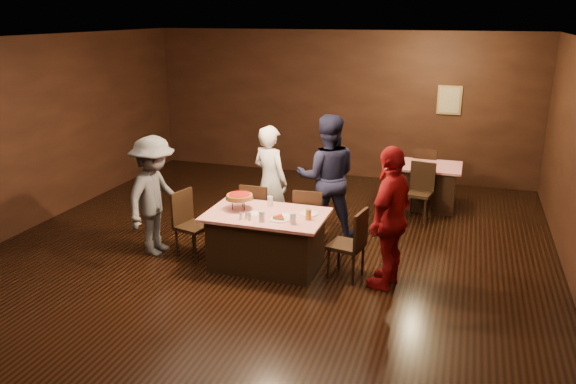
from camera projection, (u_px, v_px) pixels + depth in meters
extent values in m
plane|color=black|center=(253.00, 271.00, 7.56)|extent=(10.00, 10.00, 0.00)
cube|color=silver|center=(248.00, 41.00, 6.65)|extent=(8.00, 10.00, 0.04)
cube|color=black|center=(339.00, 105.00, 11.63)|extent=(8.00, 0.04, 3.00)
cube|color=tan|center=(449.00, 100.00, 10.90)|extent=(0.46, 0.03, 0.56)
cube|color=beige|center=(449.00, 100.00, 10.88)|extent=(0.38, 0.01, 0.48)
cube|color=#B2120B|center=(267.00, 240.00, 7.60)|extent=(1.60, 1.00, 0.77)
cube|color=red|center=(422.00, 185.00, 10.00)|extent=(1.30, 0.90, 0.77)
cube|color=black|center=(258.00, 213.00, 8.37)|extent=(0.42, 0.42, 0.95)
cube|color=black|center=(310.00, 219.00, 8.14)|extent=(0.44, 0.44, 0.95)
cube|color=black|center=(193.00, 225.00, 7.90)|extent=(0.51, 0.51, 0.95)
cube|color=black|center=(346.00, 244.00, 7.25)|extent=(0.49, 0.49, 0.95)
cube|color=black|center=(419.00, 192.00, 9.34)|extent=(0.49, 0.49, 0.95)
cube|color=black|center=(425.00, 172.00, 10.51)|extent=(0.44, 0.44, 0.95)
imported|color=silver|center=(270.00, 181.00, 8.57)|extent=(0.75, 0.63, 1.73)
imported|color=black|center=(327.00, 177.00, 8.45)|extent=(1.10, 0.96, 1.92)
imported|color=#535458|center=(155.00, 196.00, 7.91)|extent=(0.71, 1.15, 1.72)
imported|color=maroon|center=(390.00, 218.00, 6.92)|extent=(0.70, 1.15, 1.82)
cylinder|color=black|center=(243.00, 202.00, 7.71)|extent=(0.01, 0.01, 0.15)
cylinder|color=black|center=(232.00, 204.00, 7.60)|extent=(0.01, 0.01, 0.15)
cylinder|color=black|center=(244.00, 206.00, 7.55)|extent=(0.01, 0.01, 0.15)
cylinder|color=silver|center=(240.00, 198.00, 7.60)|extent=(0.38, 0.38, 0.01)
cylinder|color=#B27233|center=(240.00, 196.00, 7.59)|extent=(0.35, 0.35, 0.05)
cylinder|color=#A5140C|center=(239.00, 194.00, 7.58)|extent=(0.30, 0.30, 0.01)
cylinder|color=white|center=(280.00, 219.00, 7.24)|extent=(0.25, 0.25, 0.01)
cylinder|color=#B27233|center=(280.00, 217.00, 7.24)|extent=(0.18, 0.18, 0.04)
cylinder|color=#A5140C|center=(280.00, 216.00, 7.23)|extent=(0.14, 0.14, 0.01)
cylinder|color=white|center=(309.00, 214.00, 7.46)|extent=(0.25, 0.25, 0.01)
cylinder|color=silver|center=(262.00, 216.00, 7.18)|extent=(0.08, 0.08, 0.14)
cylinder|color=silver|center=(293.00, 218.00, 7.10)|extent=(0.08, 0.08, 0.14)
cylinder|color=#BF7F26|center=(308.00, 214.00, 7.24)|extent=(0.08, 0.08, 0.14)
cylinder|color=silver|center=(270.00, 201.00, 7.75)|extent=(0.08, 0.08, 0.14)
cylinder|color=silver|center=(247.00, 215.00, 7.30)|extent=(0.04, 0.04, 0.08)
cylinder|color=silver|center=(247.00, 212.00, 7.28)|extent=(0.05, 0.05, 0.02)
cylinder|color=silver|center=(249.00, 217.00, 7.23)|extent=(0.04, 0.04, 0.08)
cylinder|color=silver|center=(249.00, 214.00, 7.22)|extent=(0.05, 0.05, 0.02)
cylinder|color=silver|center=(241.00, 216.00, 7.27)|extent=(0.04, 0.04, 0.08)
cylinder|color=silver|center=(241.00, 213.00, 7.26)|extent=(0.05, 0.05, 0.02)
cube|color=white|center=(288.00, 216.00, 7.39)|extent=(0.19, 0.19, 0.01)
cube|color=white|center=(254.00, 213.00, 7.48)|extent=(0.21, 0.21, 0.01)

